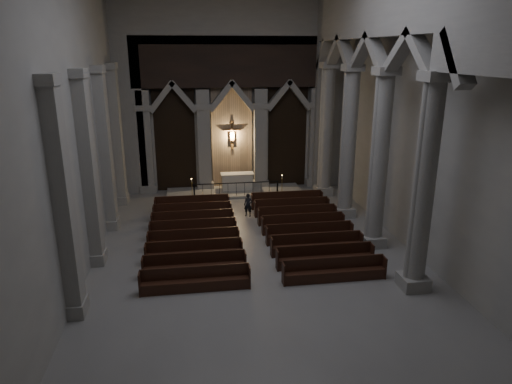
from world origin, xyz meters
TOP-DOWN VIEW (x-y plane):
  - room at (0.00, 0.00)m, footprint 24.00×24.10m
  - sanctuary_wall at (0.00, 11.54)m, footprint 14.00×0.77m
  - right_arcade at (5.50, 1.33)m, footprint 1.00×24.00m
  - left_pilasters at (-6.75, 3.50)m, footprint 0.60×13.00m
  - sanctuary_step at (0.00, 10.60)m, footprint 8.50×2.60m
  - altar at (0.20, 10.85)m, footprint 2.09×0.83m
  - altar_rail at (0.00, 9.47)m, footprint 5.19×0.09m
  - candle_stand_left at (-2.67, 9.70)m, footprint 0.22×0.22m
  - candle_stand_right at (2.86, 9.57)m, footprint 0.22×0.22m
  - pews at (-0.00, 2.93)m, footprint 9.53×9.29m
  - worshipper at (0.31, 6.23)m, footprint 0.54×0.44m

SIDE VIEW (x-z plane):
  - sanctuary_step at x=0.00m, z-range 0.00..0.15m
  - pews at x=0.00m, z-range -0.16..0.76m
  - candle_stand_left at x=-2.67m, z-range -0.29..1.00m
  - candle_stand_right at x=2.86m, z-range -0.30..1.03m
  - worshipper at x=0.31m, z-range 0.00..1.27m
  - altar_rail at x=0.00m, z-range 0.17..1.19m
  - altar at x=0.20m, z-range 0.15..1.21m
  - left_pilasters at x=-6.75m, z-range -0.10..7.92m
  - sanctuary_wall at x=0.00m, z-range 0.62..12.62m
  - room at x=0.00m, z-range 1.60..13.60m
  - right_arcade at x=5.50m, z-range 1.83..13.83m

